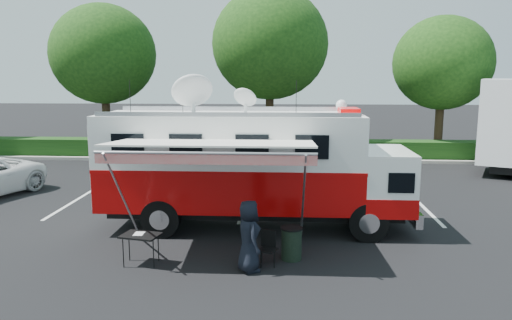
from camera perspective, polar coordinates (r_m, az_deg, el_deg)
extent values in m
plane|color=black|center=(14.63, -0.12, -7.69)|extent=(120.00, 120.00, 0.00)
cube|color=#9E998E|center=(25.50, 10.42, -0.11)|extent=(60.00, 0.35, 0.15)
cube|color=black|center=(26.31, 10.22, 1.13)|extent=(60.00, 1.20, 1.00)
cylinder|color=black|center=(28.76, -16.73, 5.02)|extent=(0.44, 0.44, 4.40)
ellipsoid|color=#14380F|center=(28.69, -17.06, 11.50)|extent=(5.63, 5.63, 5.35)
cylinder|color=black|center=(27.02, 1.57, 5.57)|extent=(0.44, 0.44, 4.80)
ellipsoid|color=#14380F|center=(26.99, 1.61, 13.11)|extent=(6.14, 6.14, 5.84)
cylinder|color=black|center=(28.24, 20.20, 4.34)|extent=(0.44, 0.44, 4.00)
ellipsoid|color=#14380F|center=(28.14, 20.56, 10.34)|extent=(5.12, 5.12, 4.86)
cube|color=silver|center=(18.97, -19.58, -4.16)|extent=(0.12, 5.50, 0.01)
cube|color=silver|center=(17.54, -1.15, -4.70)|extent=(0.12, 5.50, 0.01)
cube|color=silver|center=(18.10, 18.22, -4.75)|extent=(0.12, 5.50, 0.01)
cube|color=black|center=(14.48, -0.12, -5.69)|extent=(8.27, 1.35, 0.29)
cylinder|color=black|center=(13.62, 12.74, -6.94)|extent=(1.06, 0.31, 1.06)
cylinder|color=black|center=(15.64, 11.50, -4.72)|extent=(1.06, 0.31, 1.06)
cylinder|color=black|center=(13.85, -10.84, -6.60)|extent=(1.06, 0.31, 1.06)
cylinder|color=black|center=(15.84, -8.98, -4.46)|extent=(1.06, 0.31, 1.06)
cube|color=silver|center=(14.87, 17.05, -5.53)|extent=(0.19, 2.40, 0.38)
cube|color=white|center=(14.50, 14.46, -2.07)|extent=(1.35, 2.40, 1.64)
cube|color=#B30707|center=(14.63, 14.37, -4.29)|extent=(1.37, 2.42, 0.53)
cube|color=black|center=(14.58, 16.92, -0.97)|extent=(0.12, 2.10, 0.67)
cube|color=#B30707|center=(14.36, -2.80, -2.87)|extent=(7.31, 2.40, 1.15)
cube|color=#B30707|center=(14.25, -2.82, -0.60)|extent=(7.33, 2.42, 0.10)
cube|color=white|center=(14.13, -2.85, 2.28)|extent=(7.31, 2.40, 1.35)
cube|color=white|center=(14.06, -2.87, 5.15)|extent=(7.31, 2.40, 0.08)
cube|color=#CC0505|center=(14.07, 10.55, 5.56)|extent=(0.53, 0.91, 0.15)
sphere|color=white|center=(15.01, 9.74, 6.20)|extent=(0.33, 0.33, 0.33)
ellipsoid|color=white|center=(14.03, -7.30, 7.87)|extent=(1.15, 1.15, 0.35)
ellipsoid|color=white|center=(14.18, -1.25, 7.19)|extent=(0.67, 0.67, 0.19)
cylinder|color=black|center=(15.02, -14.20, 7.04)|extent=(0.02, 0.02, 0.96)
cylinder|color=black|center=(14.63, -8.40, 7.17)|extent=(0.02, 0.02, 0.96)
cylinder|color=black|center=(14.33, 4.62, 7.19)|extent=(0.02, 0.02, 0.96)
cube|color=silver|center=(11.81, -5.02, 1.94)|extent=(4.81, 2.31, 0.20)
cube|color=red|center=(10.73, -5.88, 0.19)|extent=(4.81, 0.04, 0.27)
cylinder|color=#B2B2B7|center=(10.69, -5.91, 0.78)|extent=(4.81, 0.07, 0.07)
cylinder|color=#B2B2B7|center=(12.50, -14.82, -4.55)|extent=(0.05, 2.50, 2.77)
cylinder|color=#B2B2B7|center=(11.90, 5.39, -4.99)|extent=(0.05, 2.50, 2.77)
imported|color=black|center=(11.57, -0.83, -12.53)|extent=(0.79, 0.94, 1.64)
cube|color=black|center=(12.00, -13.06, -8.39)|extent=(0.96, 0.77, 0.04)
cylinder|color=black|center=(12.02, -14.93, -10.22)|extent=(0.02, 0.02, 0.70)
cylinder|color=black|center=(12.41, -14.29, -9.54)|extent=(0.02, 0.02, 0.70)
cylinder|color=black|center=(11.82, -11.64, -10.42)|extent=(0.02, 0.02, 0.70)
cylinder|color=black|center=(12.22, -11.10, -9.72)|extent=(0.02, 0.02, 0.70)
cube|color=silver|center=(12.05, -13.23, -8.20)|extent=(0.22, 0.30, 0.01)
cube|color=black|center=(11.73, 1.37, -10.21)|extent=(0.51, 0.51, 0.03)
cube|color=black|center=(11.84, 1.41, -8.93)|extent=(0.36, 0.19, 0.43)
cylinder|color=black|center=(11.66, 0.57, -11.34)|extent=(0.02, 0.02, 0.38)
cylinder|color=black|center=(11.95, 0.65, -10.81)|extent=(0.02, 0.02, 0.38)
cylinder|color=black|center=(11.65, 2.11, -11.37)|extent=(0.02, 0.02, 0.38)
cylinder|color=black|center=(11.94, 2.14, -10.84)|extent=(0.02, 0.02, 0.38)
cylinder|color=black|center=(12.14, 4.08, -9.57)|extent=(0.49, 0.49, 0.75)
cylinder|color=black|center=(12.01, 4.10, -7.78)|extent=(0.53, 0.53, 0.04)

